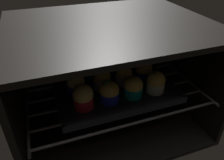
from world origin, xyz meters
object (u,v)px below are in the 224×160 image
Objects in this scene: muffin_row1_col1 at (102,79)px; muffin_row0_col0 at (83,97)px; baking_tray at (112,86)px; muffin_row1_col2 at (124,75)px; muffin_row0_col2 at (133,88)px; muffin_row2_col3 at (135,61)px; muffin_row2_col1 at (93,68)px; muffin_row0_col3 at (156,82)px; muffin_row2_col2 at (115,65)px; muffin_row0_col1 at (109,92)px; muffin_row1_col0 at (76,84)px; muffin_row1_col3 at (143,70)px; muffin_row2_col0 at (73,71)px.

muffin_row0_col0 is at bearing -136.33° from muffin_row1_col1.
baking_tray is 5.31× the size of muffin_row1_col2.
muffin_row2_col3 reaches higher than muffin_row0_col2.
muffin_row0_col0 reaches higher than muffin_row2_col1.
muffin_row2_col1 is (7.27, 15.19, -0.16)cm from muffin_row0_col0.
muffin_row2_col2 is at bearing 117.47° from muffin_row0_col3.
muffin_row0_col1 is 0.99× the size of muffin_row2_col1.
muffin_row1_col0 is 23.18cm from muffin_row1_col3.
muffin_row1_col0 is 7.91cm from muffin_row2_col0.
muffin_row0_col0 is 0.98× the size of muffin_row1_col0.
muffin_row1_col1 reaches higher than muffin_row0_col1.
muffin_row0_col0 is 23.99cm from muffin_row1_col3.
muffin_row0_col1 is at bearing -90.56° from muffin_row1_col1.
muffin_row1_col2 is at bearing 44.28° from muffin_row0_col1.
muffin_row1_col3 is 7.06cm from muffin_row2_col3.
muffin_row0_col1 is at bearing -88.38° from muffin_row2_col1.
muffin_row2_col0 reaches higher than muffin_row1_col1.
muffin_row1_col2 is at bearing -177.56° from muffin_row1_col3.
muffin_row0_col0 reaches higher than muffin_row0_col1.
muffin_row0_col2 is at bearing -179.93° from muffin_row0_col3.
muffin_row0_col1 is 0.99× the size of muffin_row2_col3.
muffin_row2_col3 reaches higher than muffin_row0_col3.
muffin_row1_col2 is at bearing -87.38° from muffin_row2_col2.
muffin_row1_col2 is at bearing 1.13° from muffin_row1_col0.
muffin_row1_col0 is 15.93cm from muffin_row1_col2.
muffin_row0_col3 is at bearing -0.19° from muffin_row0_col1.
muffin_row0_col3 is at bearing -88.76° from muffin_row1_col3.
muffin_row1_col0 is (-23.34, 7.26, 0.21)cm from muffin_row0_col3.
muffin_row0_col2 is 0.95× the size of muffin_row2_col3.
muffin_row1_col2 is (7.64, 0.15, -0.27)cm from muffin_row1_col1.
muffin_row2_col3 is (7.34, 14.94, 0.29)cm from muffin_row0_col2.
muffin_row0_col2 is at bearing -62.02° from baking_tray.
muffin_row1_col1 is 7.79cm from muffin_row2_col1.
muffin_row0_col1 is at bearing 0.36° from muffin_row0_col0.
muffin_row0_col1 is 0.96× the size of muffin_row1_col1.
baking_tray is 9.30cm from muffin_row0_col2.
muffin_row0_col0 is 7.71cm from muffin_row0_col1.
muffin_row2_col0 is at bearing 179.05° from muffin_row2_col2.
muffin_row2_col1 is at bearing 117.83° from muffin_row0_col2.
muffin_row1_col3 is at bearing 19.17° from muffin_row0_col0.
muffin_row2_col2 is at bearing 44.65° from muffin_row0_col0.
muffin_row1_col1 is 7.65cm from muffin_row1_col2.
muffin_row0_col3 is (15.12, -0.05, 0.14)cm from muffin_row0_col1.
muffin_row1_col0 reaches higher than muffin_row0_col1.
muffin_row0_col0 is 27.12cm from muffin_row2_col3.
baking_tray is 5.08× the size of muffin_row0_col0.
muffin_row1_col3 is (23.17, 0.62, -0.33)cm from muffin_row1_col0.
muffin_row0_col0 is 22.83cm from muffin_row0_col3.
muffin_row0_col1 is (7.70, 0.05, -0.30)cm from muffin_row0_col0.
muffin_row0_col1 reaches higher than baking_tray.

